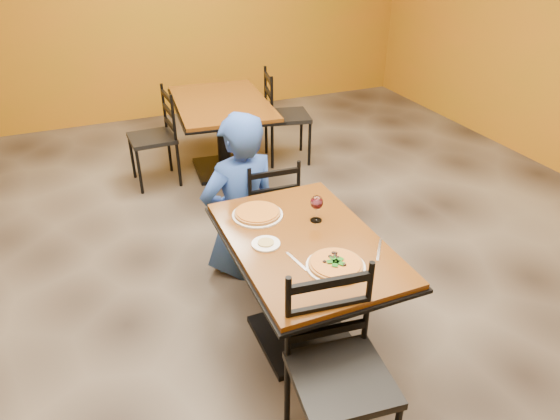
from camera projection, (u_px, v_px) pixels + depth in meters
name	position (u px, v px, depth m)	size (l,w,h in m)	color
floor	(273.00, 291.00, 3.60)	(7.00, 8.00, 0.01)	black
table_main	(304.00, 267.00, 2.92)	(0.83, 1.23, 0.75)	brown
table_second	(222.00, 119.00, 5.04)	(1.03, 1.43, 0.75)	brown
chair_main_near	(341.00, 380.00, 2.30)	(0.44, 0.44, 0.97)	black
chair_main_far	(267.00, 208.00, 3.75)	(0.39, 0.39, 0.87)	black
chair_second_left	(152.00, 139.00, 4.85)	(0.42, 0.42, 0.93)	black
chair_second_right	(287.00, 117.00, 5.32)	(0.44, 0.44, 0.98)	black
diner	(240.00, 194.00, 3.57)	(0.61, 0.40, 1.22)	#1B5098
plate_main	(336.00, 266.00, 2.59)	(0.31, 0.31, 0.01)	white
pizza_main	(336.00, 264.00, 2.59)	(0.28, 0.28, 0.02)	maroon
plate_far	(258.00, 215.00, 3.04)	(0.31, 0.31, 0.01)	white
pizza_far	(257.00, 213.00, 3.03)	(0.28, 0.28, 0.02)	gold
side_plate	(266.00, 244.00, 2.77)	(0.16, 0.16, 0.01)	white
dip	(266.00, 242.00, 2.77)	(0.09, 0.09, 0.01)	tan
wine_glass	(317.00, 207.00, 2.95)	(0.08, 0.08, 0.18)	white
fork	(296.00, 261.00, 2.64)	(0.01, 0.19, 0.00)	silver
knife	(379.00, 250.00, 2.73)	(0.01, 0.21, 0.00)	silver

